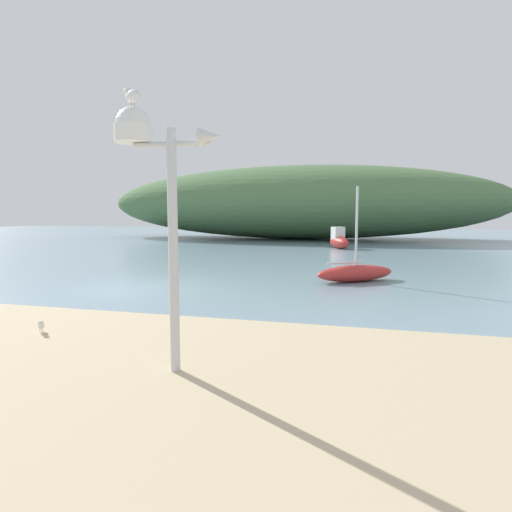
{
  "coord_description": "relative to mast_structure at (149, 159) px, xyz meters",
  "views": [
    {
      "loc": [
        6.35,
        -10.65,
        2.12
      ],
      "look_at": [
        3.0,
        2.19,
        0.81
      ],
      "focal_mm": 28.89,
      "sensor_mm": 36.0,
      "label": 1
    }
  ],
  "objects": [
    {
      "name": "seagull_upper_strand",
      "position": [
        -2.6,
        0.99,
        -2.48
      ],
      "size": [
        0.24,
        0.26,
        0.21
      ],
      "color": "orange",
      "rests_on": "beach_sand"
    },
    {
      "name": "mast_structure",
      "position": [
        0.0,
        0.0,
        0.0
      ],
      "size": [
        1.34,
        0.46,
        3.22
      ],
      "color": "silver",
      "rests_on": "beach_sand"
    },
    {
      "name": "ground_plane",
      "position": [
        -3.83,
        6.11,
        -2.8
      ],
      "size": [
        120.0,
        120.0,
        0.0
      ],
      "primitive_type": "plane",
      "color": "#7A99A8"
    },
    {
      "name": "distant_hill",
      "position": [
        -3.38,
        33.22,
        0.5
      ],
      "size": [
        36.34,
        13.58,
        6.6
      ],
      "primitive_type": "ellipsoid",
      "color": "#517547",
      "rests_on": "ground"
    },
    {
      "name": "seagull_on_radar",
      "position": [
        -0.21,
        0.01,
        0.76
      ],
      "size": [
        0.34,
        0.24,
        0.25
      ],
      "color": "orange",
      "rests_on": "mast_structure"
    },
    {
      "name": "motorboat_by_sandbar",
      "position": [
        1.01,
        22.48,
        -2.28
      ],
      "size": [
        1.79,
        2.64,
        1.39
      ],
      "color": "#B72D28",
      "rests_on": "ground"
    },
    {
      "name": "sailboat_west_reach",
      "position": [
        2.31,
        8.98,
        -2.51
      ],
      "size": [
        2.73,
        2.29,
        3.04
      ],
      "color": "#B72D28",
      "rests_on": "ground"
    }
  ]
}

